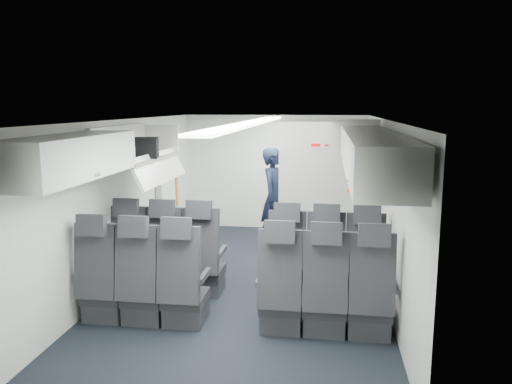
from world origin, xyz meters
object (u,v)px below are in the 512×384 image
(boarding_door, at_px, (168,189))
(flight_attendant, at_px, (274,198))
(seat_row_front, at_px, (245,265))
(carry_on_bag, at_px, (140,148))
(galley_unit, at_px, (326,182))
(seat_row_mid, at_px, (231,292))

(boarding_door, relative_size, flight_attendant, 1.12)
(seat_row_front, bearing_deg, boarding_door, 128.16)
(flight_attendant, bearing_deg, seat_row_front, -167.80)
(boarding_door, height_order, flight_attendant, boarding_door)
(boarding_door, bearing_deg, seat_row_front, -51.84)
(flight_attendant, bearing_deg, boarding_door, 110.14)
(boarding_door, bearing_deg, carry_on_bag, -81.63)
(seat_row_front, height_order, boarding_door, boarding_door)
(carry_on_bag, bearing_deg, boarding_door, 85.50)
(galley_unit, height_order, flight_attendant, galley_unit)
(seat_row_front, height_order, flight_attendant, flight_attendant)
(seat_row_mid, xyz_separation_m, carry_on_bag, (-1.36, 1.10, 1.40))
(flight_attendant, relative_size, carry_on_bag, 3.85)
(seat_row_front, bearing_deg, seat_row_mid, -90.00)
(boarding_door, xyz_separation_m, flight_attendant, (1.76, 0.15, -0.13))
(flight_attendant, xyz_separation_m, carry_on_bag, (-1.48, -2.04, 0.98))
(seat_row_mid, distance_m, flight_attendant, 3.17)
(seat_row_mid, xyz_separation_m, galley_unit, (0.95, 4.15, 0.55))
(galley_unit, distance_m, boarding_door, 2.84)
(galley_unit, bearing_deg, boarding_door, -155.72)
(boarding_door, bearing_deg, galley_unit, 24.28)
(boarding_door, relative_size, carry_on_bag, 4.32)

